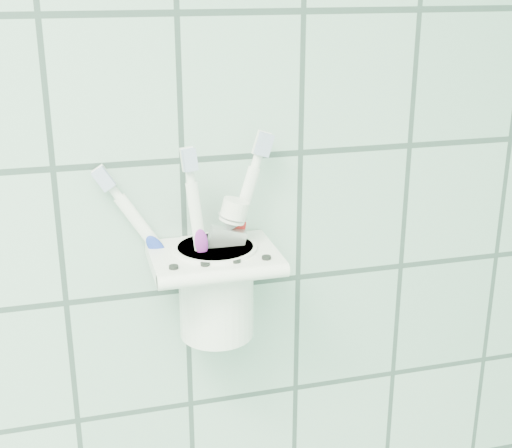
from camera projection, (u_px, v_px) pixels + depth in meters
holder_bracket at (213, 259)px, 0.71m from camera, size 0.12×0.10×0.04m
cup at (216, 287)px, 0.72m from camera, size 0.08×0.08×0.10m
toothbrush_pink at (211, 231)px, 0.71m from camera, size 0.10×0.03×0.19m
toothbrush_blue at (211, 244)px, 0.69m from camera, size 0.03×0.03×0.19m
toothbrush_orange at (206, 229)px, 0.71m from camera, size 0.07×0.03×0.21m
toothpaste_tube at (202, 254)px, 0.71m from camera, size 0.06×0.03×0.15m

